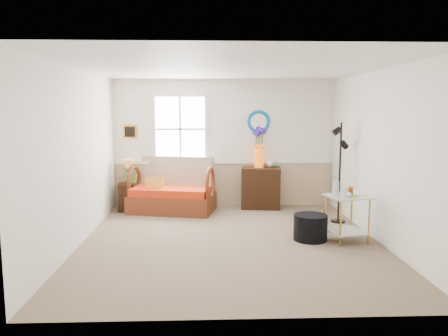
{
  "coord_description": "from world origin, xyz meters",
  "views": [
    {
      "loc": [
        -0.35,
        -6.45,
        2.0
      ],
      "look_at": [
        -0.08,
        0.51,
        1.06
      ],
      "focal_mm": 35.0,
      "sensor_mm": 36.0,
      "label": 1
    }
  ],
  "objects_px": {
    "lamp_stand": "(127,197)",
    "side_table": "(346,219)",
    "cabinet": "(261,188)",
    "ottoman": "(310,227)",
    "loveseat": "(172,185)",
    "floor_lamp": "(340,173)"
  },
  "relations": [
    {
      "from": "side_table",
      "to": "ottoman",
      "type": "distance_m",
      "value": 0.56
    },
    {
      "from": "loveseat",
      "to": "ottoman",
      "type": "bearing_deg",
      "value": -28.51
    },
    {
      "from": "floor_lamp",
      "to": "ottoman",
      "type": "relative_size",
      "value": 3.44
    },
    {
      "from": "lamp_stand",
      "to": "cabinet",
      "type": "relative_size",
      "value": 0.66
    },
    {
      "from": "side_table",
      "to": "floor_lamp",
      "type": "distance_m",
      "value": 1.28
    },
    {
      "from": "side_table",
      "to": "cabinet",
      "type": "bearing_deg",
      "value": 113.71
    },
    {
      "from": "lamp_stand",
      "to": "ottoman",
      "type": "bearing_deg",
      "value": -33.02
    },
    {
      "from": "loveseat",
      "to": "lamp_stand",
      "type": "distance_m",
      "value": 0.94
    },
    {
      "from": "cabinet",
      "to": "side_table",
      "type": "relative_size",
      "value": 1.17
    },
    {
      "from": "side_table",
      "to": "ottoman",
      "type": "height_order",
      "value": "side_table"
    },
    {
      "from": "loveseat",
      "to": "side_table",
      "type": "distance_m",
      "value": 3.49
    },
    {
      "from": "loveseat",
      "to": "side_table",
      "type": "relative_size",
      "value": 2.27
    },
    {
      "from": "lamp_stand",
      "to": "side_table",
      "type": "distance_m",
      "value": 4.29
    },
    {
      "from": "loveseat",
      "to": "lamp_stand",
      "type": "xyz_separation_m",
      "value": [
        -0.9,
        0.1,
        -0.25
      ]
    },
    {
      "from": "ottoman",
      "to": "lamp_stand",
      "type": "bearing_deg",
      "value": 146.98
    },
    {
      "from": "cabinet",
      "to": "side_table",
      "type": "xyz_separation_m",
      "value": [
        1.02,
        -2.33,
        -0.06
      ]
    },
    {
      "from": "lamp_stand",
      "to": "floor_lamp",
      "type": "distance_m",
      "value": 4.11
    },
    {
      "from": "lamp_stand",
      "to": "ottoman",
      "type": "xyz_separation_m",
      "value": [
        3.18,
        -2.07,
        -0.08
      ]
    },
    {
      "from": "side_table",
      "to": "ottoman",
      "type": "relative_size",
      "value": 1.37
    },
    {
      "from": "loveseat",
      "to": "cabinet",
      "type": "height_order",
      "value": "loveseat"
    },
    {
      "from": "floor_lamp",
      "to": "loveseat",
      "type": "bearing_deg",
      "value": 160.04
    },
    {
      "from": "lamp_stand",
      "to": "cabinet",
      "type": "distance_m",
      "value": 2.69
    }
  ]
}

